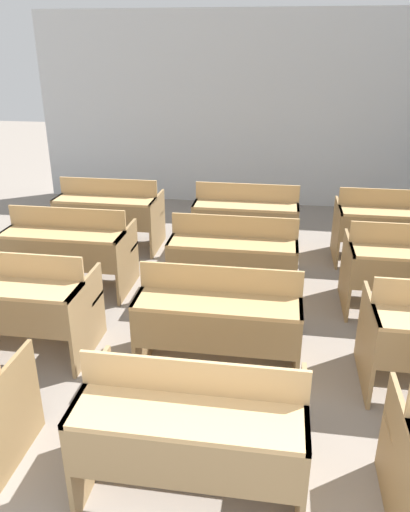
# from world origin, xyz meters

# --- Properties ---
(wall_back) EXTENTS (7.03, 0.06, 2.84)m
(wall_back) POSITION_xyz_m (0.00, 7.05, 1.42)
(wall_back) COLOR silver
(wall_back) RESTS_ON ground_plane
(bench_front_center) EXTENTS (1.21, 0.71, 0.87)m
(bench_front_center) POSITION_xyz_m (-0.10, 1.34, 0.46)
(bench_front_center) COLOR #997A50
(bench_front_center) RESTS_ON ground_plane
(bench_second_left) EXTENTS (1.21, 0.71, 0.87)m
(bench_second_left) POSITION_xyz_m (-1.77, 2.53, 0.46)
(bench_second_left) COLOR #997B51
(bench_second_left) RESTS_ON ground_plane
(bench_second_center) EXTENTS (1.21, 0.71, 0.87)m
(bench_second_center) POSITION_xyz_m (-0.11, 2.53, 0.46)
(bench_second_center) COLOR olive
(bench_second_center) RESTS_ON ground_plane
(bench_third_left) EXTENTS (1.21, 0.71, 0.87)m
(bench_third_left) POSITION_xyz_m (-1.79, 3.69, 0.46)
(bench_third_left) COLOR olive
(bench_third_left) RESTS_ON ground_plane
(bench_third_center) EXTENTS (1.21, 0.71, 0.87)m
(bench_third_center) POSITION_xyz_m (-0.12, 3.70, 0.46)
(bench_third_center) COLOR olive
(bench_third_center) RESTS_ON ground_plane
(bench_back_left) EXTENTS (1.21, 0.71, 0.87)m
(bench_back_left) POSITION_xyz_m (-1.76, 4.86, 0.46)
(bench_back_left) COLOR #96774D
(bench_back_left) RESTS_ON ground_plane
(bench_back_center) EXTENTS (1.21, 0.71, 0.87)m
(bench_back_center) POSITION_xyz_m (-0.09, 4.88, 0.46)
(bench_back_center) COLOR #97784E
(bench_back_center) RESTS_ON ground_plane
(bench_back_right) EXTENTS (1.21, 0.71, 0.87)m
(bench_back_right) POSITION_xyz_m (1.56, 4.89, 0.46)
(bench_back_right) COLOR olive
(bench_back_right) RESTS_ON ground_plane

